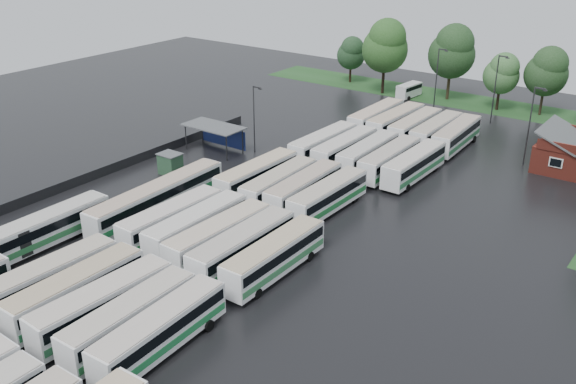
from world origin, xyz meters
The scene contains 43 objects.
ground centered at (0.00, 0.00, 0.00)m, with size 160.00×160.00×0.00m, color black.
wash_shed centered at (-17.20, 22.02, 2.99)m, with size 8.20×4.20×3.58m.
utility_hut centered at (-16.20, 12.60, 1.32)m, with size 2.70×2.20×2.62m.
grass_strip_north centered at (2.00, 64.80, 0.01)m, with size 80.00×10.00×0.01m, color #204B1E.
west_fence centered at (-22.20, 8.00, 0.60)m, with size 0.10×50.00×1.20m, color #2D2D30.
bus_r1c0 centered at (-4.45, -12.41, 1.80)m, with size 2.97×11.86×3.28m.
bus_r1c1 centered at (-1.06, -12.48, 1.85)m, with size 2.61×12.11×3.37m.
bus_r1c2 centered at (2.20, -12.44, 1.84)m, with size 3.10×12.14×3.35m.
bus_r1c3 centered at (5.30, -12.40, 1.80)m, with size 2.75×11.79×3.27m.
bus_r1c4 centered at (8.23, -12.12, 1.81)m, with size 3.04×11.94×3.30m.
bus_r2c0 centered at (-4.21, 1.17, 1.83)m, with size 2.89×12.04×3.33m.
bus_r2c1 centered at (-1.17, 1.51, 1.85)m, with size 2.62×12.08×3.36m.
bus_r2c2 centered at (2.01, 1.16, 1.86)m, with size 2.96×12.24×3.39m.
bus_r2c3 centered at (5.02, 0.97, 1.89)m, with size 2.66×12.33×3.43m.
bus_r2c4 centered at (8.37, 1.27, 1.85)m, with size 2.63×12.07×3.36m.
bus_r3c0 centered at (-4.50, 14.88, 1.85)m, with size 2.75×12.15×3.37m.
bus_r3c1 centered at (-1.01, 14.49, 1.79)m, with size 2.86×11.77×3.26m.
bus_r3c2 centered at (1.94, 15.00, 1.82)m, with size 2.86×11.95×3.31m.
bus_r3c3 centered at (5.17, 14.87, 1.81)m, with size 2.66×11.84×3.29m.
bus_r4c0 centered at (-4.20, 28.26, 1.86)m, with size 2.85×12.22×3.39m.
bus_r4c1 centered at (-1.07, 28.38, 1.84)m, with size 2.58×12.03×3.35m.
bus_r4c2 centered at (2.16, 28.65, 1.81)m, with size 2.77×11.90×3.30m.
bus_r4c3 centered at (5.33, 28.39, 1.82)m, with size 2.64×11.88×3.30m.
bus_r4c4 centered at (8.48, 28.55, 1.84)m, with size 2.69×12.02×3.34m.
bus_r5c0 centered at (-4.27, 42.26, 1.89)m, with size 2.72×12.37×3.44m.
bus_r5c1 centered at (-1.04, 42.18, 1.89)m, with size 2.99×12.40×3.43m.
bus_r5c2 centered at (2.16, 41.80, 1.84)m, with size 2.58×11.99×3.34m.
bus_r5c3 centered at (5.35, 41.79, 1.84)m, with size 2.57×12.02×3.35m.
bus_r5c4 centered at (8.29, 41.72, 1.84)m, with size 3.04×12.12×3.35m.
artic_bus_west_b centered at (-9.17, 3.97, 1.84)m, with size 3.04×17.99×3.33m.
artic_bus_west_c centered at (-12.48, -9.43, 1.80)m, with size 2.59×17.55×3.25m.
minibus centered at (-8.44, 61.41, 1.29)m, with size 2.51×5.50×2.33m.
tree_north_0 centered at (-21.86, 64.32, 5.53)m, with size 5.19×5.19×8.59m.
tree_north_1 centered at (-13.17, 60.94, 8.40)m, with size 7.88×7.88×13.06m.
tree_north_2 centered at (-2.40, 64.02, 8.24)m, with size 7.73×7.73×12.80m.
tree_north_3 centered at (6.58, 62.89, 6.01)m, with size 5.64×5.64×9.35m.
tree_north_4 centered at (13.01, 64.12, 7.01)m, with size 6.58×6.58×10.89m.
lamp_post_ne centered at (17.76, 41.18, 5.83)m, with size 1.55×0.30×10.04m.
lamp_post_nw centered at (-12.54, 24.53, 5.23)m, with size 1.39×0.27×9.02m.
lamp_post_back_w centered at (-1.35, 56.22, 5.81)m, with size 1.54×0.30×10.00m.
lamp_post_back_e centered at (8.31, 55.39, 5.98)m, with size 1.59×0.31×10.30m.
puddle_2 centered at (-7.44, 1.35, 0.00)m, with size 4.67×4.67×0.01m, color black.
puddle_3 centered at (3.44, -0.38, 0.00)m, with size 3.24×3.24×0.01m, color black.
Camera 1 is at (38.29, -37.58, 29.70)m, focal length 40.00 mm.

